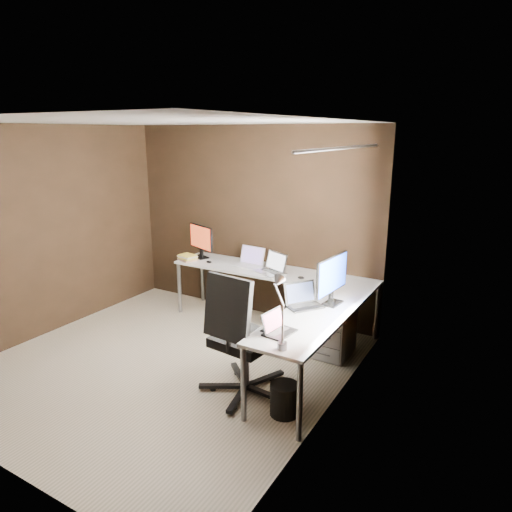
% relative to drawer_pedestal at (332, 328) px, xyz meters
% --- Properties ---
extents(room, '(3.60, 3.60, 2.50)m').
position_rel_drawer_pedestal_xyz_m(room, '(-1.09, -1.08, 0.98)').
color(room, beige).
rests_on(room, ground).
extents(desk, '(2.65, 2.25, 0.73)m').
position_rel_drawer_pedestal_xyz_m(desk, '(-0.59, -0.11, 0.38)').
color(desk, silver).
rests_on(desk, ground).
extents(drawer_pedestal, '(0.42, 0.50, 0.60)m').
position_rel_drawer_pedestal_xyz_m(drawer_pedestal, '(0.00, 0.00, 0.00)').
color(drawer_pedestal, silver).
rests_on(drawer_pedestal, ground).
extents(monitor_left, '(0.49, 0.23, 0.45)m').
position_rel_drawer_pedestal_xyz_m(monitor_left, '(-2.08, 0.40, 0.68)').
color(monitor_left, black).
rests_on(monitor_left, desk).
extents(monitor_right, '(0.17, 0.61, 0.50)m').
position_rel_drawer_pedestal_xyz_m(monitor_right, '(0.11, -0.35, 0.71)').
color(monitor_right, black).
rests_on(monitor_right, desk).
extents(laptop_white, '(0.38, 0.29, 0.24)m').
position_rel_drawer_pedestal_xyz_m(laptop_white, '(-1.30, 0.39, 0.48)').
color(laptop_white, silver).
rests_on(laptop_white, desk).
extents(laptop_silver, '(0.44, 0.39, 0.24)m').
position_rel_drawer_pedestal_xyz_m(laptop_silver, '(-0.91, 0.28, 0.48)').
color(laptop_silver, silver).
rests_on(laptop_silver, desk).
extents(laptop_black_big, '(0.40, 0.42, 0.23)m').
position_rel_drawer_pedestal_xyz_m(laptop_black_big, '(-0.12, -0.55, 0.48)').
color(laptop_black_big, black).
rests_on(laptop_black_big, desk).
extents(laptop_black_small, '(0.23, 0.30, 0.19)m').
position_rel_drawer_pedestal_xyz_m(laptop_black_small, '(-0.04, -1.24, 0.47)').
color(laptop_black_small, black).
rests_on(laptop_black_small, desk).
extents(book_stack, '(0.29, 0.27, 0.08)m').
position_rel_drawer_pedestal_xyz_m(book_stack, '(-2.16, 0.19, 0.47)').
color(book_stack, '#A77A5A').
rests_on(book_stack, desk).
extents(mouse_left, '(0.09, 0.07, 0.03)m').
position_rel_drawer_pedestal_xyz_m(mouse_left, '(-1.83, 0.22, 0.45)').
color(mouse_left, black).
rests_on(mouse_left, desk).
extents(mouse_corner, '(0.09, 0.07, 0.03)m').
position_rel_drawer_pedestal_xyz_m(mouse_corner, '(-0.49, 0.22, 0.45)').
color(mouse_corner, black).
rests_on(mouse_corner, desk).
extents(desk_lamp, '(0.19, 0.22, 0.59)m').
position_rel_drawer_pedestal_xyz_m(desk_lamp, '(0.07, -1.44, 0.80)').
color(desk_lamp, slate).
rests_on(desk_lamp, desk).
extents(office_chair, '(0.68, 0.68, 1.21)m').
position_rel_drawer_pedestal_xyz_m(office_chair, '(-0.43, -1.19, 0.05)').
color(office_chair, black).
rests_on(office_chair, ground).
extents(wastebasket, '(0.33, 0.33, 0.29)m').
position_rel_drawer_pedestal_xyz_m(wastebasket, '(0.07, -1.30, -0.15)').
color(wastebasket, black).
rests_on(wastebasket, ground).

